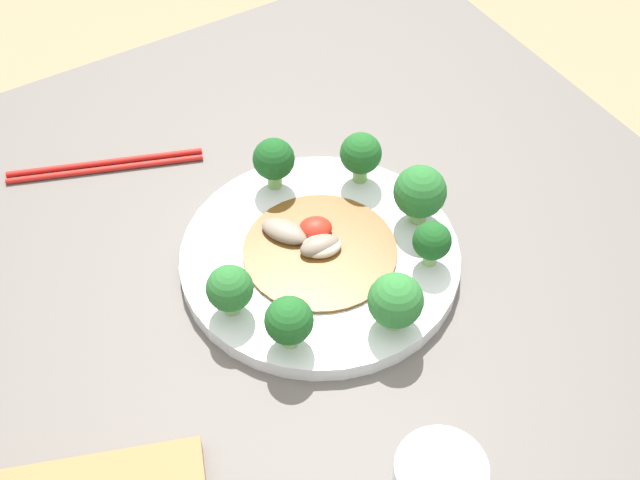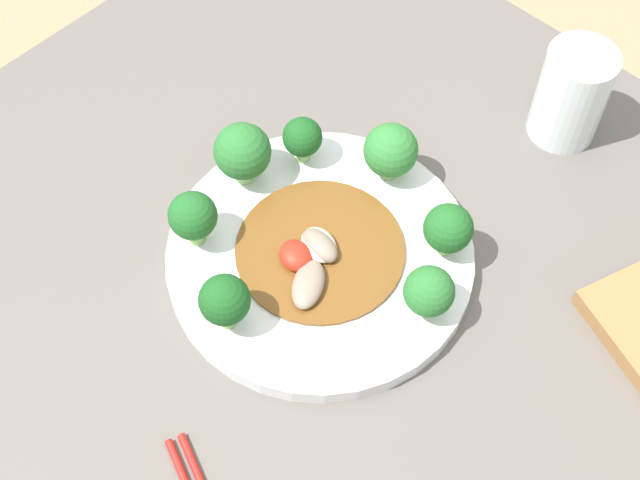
% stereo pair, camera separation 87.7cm
% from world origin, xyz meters
% --- Properties ---
extents(table, '(0.92, 0.90, 0.72)m').
position_xyz_m(table, '(0.00, 0.00, 0.36)').
color(table, '#5B5651').
rests_on(table, ground_plane).
extents(plate, '(0.30, 0.30, 0.02)m').
position_xyz_m(plate, '(0.01, -0.02, 0.73)').
color(plate, silver).
rests_on(plate, table).
extents(broccoli_northeast, '(0.05, 0.05, 0.06)m').
position_xyz_m(broccoli_northeast, '(0.11, 0.05, 0.78)').
color(broccoli_northeast, '#7AAD5B').
rests_on(broccoli_northeast, plate).
extents(broccoli_southeast, '(0.04, 0.04, 0.05)m').
position_xyz_m(broccoli_southeast, '(0.11, -0.09, 0.77)').
color(broccoli_southeast, '#89B76B').
rests_on(broccoli_southeast, plate).
extents(broccoli_north, '(0.05, 0.05, 0.06)m').
position_xyz_m(broccoli_north, '(0.02, 0.10, 0.78)').
color(broccoli_north, '#7AAD5B').
rests_on(broccoli_north, plate).
extents(broccoli_southwest, '(0.05, 0.05, 0.06)m').
position_xyz_m(broccoli_southwest, '(-0.07, -0.10, 0.77)').
color(broccoli_southwest, '#89B76B').
rests_on(broccoli_southwest, plate).
extents(broccoli_east, '(0.06, 0.06, 0.07)m').
position_xyz_m(broccoli_east, '(0.13, -0.03, 0.78)').
color(broccoli_east, '#89B76B').
rests_on(broccoli_east, plate).
extents(broccoli_west, '(0.05, 0.05, 0.06)m').
position_xyz_m(broccoli_west, '(-0.10, -0.04, 0.77)').
color(broccoli_west, '#89B76B').
rests_on(broccoli_west, plate).
extents(broccoli_south, '(0.06, 0.06, 0.06)m').
position_xyz_m(broccoli_south, '(0.03, -0.14, 0.77)').
color(broccoli_south, '#89B76B').
rests_on(broccoli_south, plate).
extents(stirfry_center, '(0.17, 0.17, 0.02)m').
position_xyz_m(stirfry_center, '(0.01, -0.01, 0.74)').
color(stirfry_center, brown).
rests_on(stirfry_center, plate).
extents(drinking_glass, '(0.07, 0.07, 0.11)m').
position_xyz_m(drinking_glass, '(-0.06, -0.33, 0.77)').
color(drinking_glass, silver).
rests_on(drinking_glass, table).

